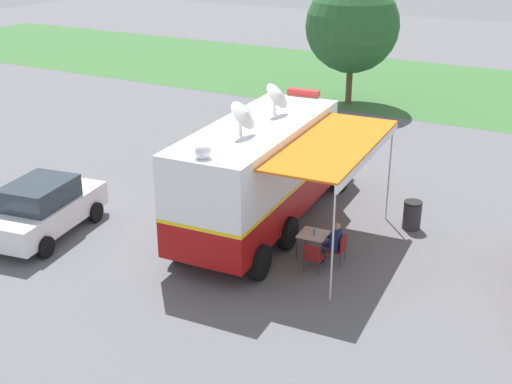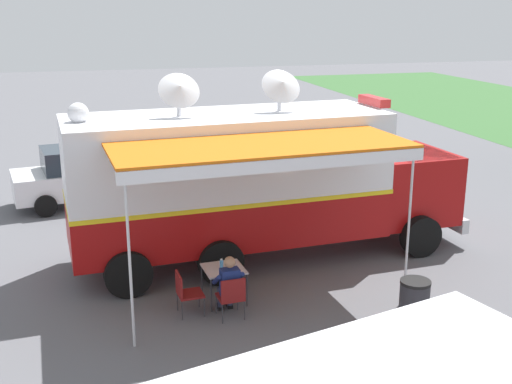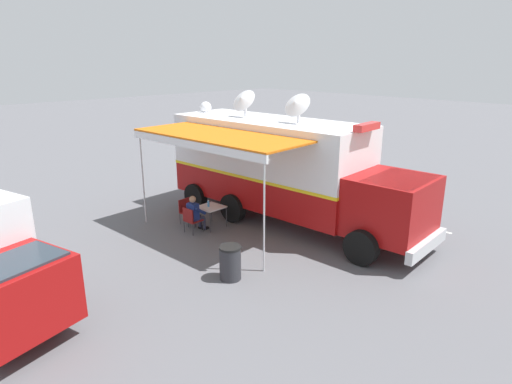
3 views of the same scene
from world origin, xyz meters
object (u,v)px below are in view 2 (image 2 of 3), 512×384
Objects in this scene: folding_table at (224,271)px; water_bottle at (221,264)px; folding_chair_beside_table at (185,290)px; seated_responder at (229,284)px; command_truck at (259,179)px; folding_chair_at_table at (232,295)px; car_behind_truck at (84,175)px; trash_bin at (414,303)px.

folding_table is 0.18m from water_bottle.
folding_chair_beside_table is (0.33, -0.79, -0.32)m from water_bottle.
seated_responder is at bearing 1.66° from water_bottle.
folding_chair_at_table is at bearing -24.51° from command_truck.
folding_chair_beside_table is 0.70× the size of seated_responder.
folding_chair_at_table is at bearing 62.79° from folding_chair_beside_table.
folding_chair_at_table is at bearing 16.80° from car_behind_truck.
water_bottle is (2.22, -1.39, -1.11)m from command_truck.
folding_table is at bearing 178.08° from folding_chair_at_table.
trash_bin is (4.11, 1.89, -1.49)m from command_truck.
water_bottle is 8.28m from car_behind_truck.
seated_responder reaches higher than water_bottle.
car_behind_truck is (-9.76, -5.85, 0.42)m from trash_bin.
water_bottle is at bearing 18.12° from car_behind_truck.
car_behind_truck is at bearing -167.75° from folding_chair_beside_table.
car_behind_truck is (-8.44, -2.59, 0.23)m from seated_responder.
trash_bin is at bearing 30.94° from car_behind_truck.
folding_table is at bearing -31.43° from command_truck.
car_behind_truck is at bearing -161.42° from folding_table.
folding_chair_at_table reaches higher than folding_table.
command_truck is 11.33× the size of folding_table.
water_bottle is (0.05, -0.06, 0.16)m from folding_table.
trash_bin reaches higher than folding_chair_beside_table.
seated_responder is (2.79, -1.37, -1.30)m from command_truck.
water_bottle is 0.26× the size of folding_chair_at_table.
command_truck is at bearing 148.07° from water_bottle.
command_truck is 11.07× the size of folding_chair_at_table.
command_truck reaches higher than folding_chair_beside_table.
trash_bin reaches higher than folding_chair_at_table.
folding_table is 0.98× the size of folding_chair_at_table.
water_bottle is 0.59m from seated_responder.
folding_table is 0.94m from folding_chair_beside_table.
trash_bin is at bearing 67.89° from seated_responder.
folding_table is 0.98× the size of folding_chair_beside_table.
seated_responder is (-0.19, -0.01, 0.14)m from folding_chair_at_table.
command_truck reaches higher than folding_chair_at_table.
water_bottle reaches higher than trash_bin.
command_truck is 3.65m from folding_chair_beside_table.
folding_chair_at_table is (2.98, -1.36, -1.43)m from command_truck.
seated_responder is 8.83m from car_behind_truck.
seated_responder is (0.61, -0.04, -0.02)m from folding_table.
car_behind_truck is (-7.83, -2.63, 0.21)m from folding_table.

